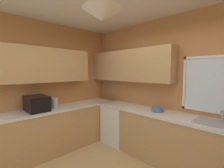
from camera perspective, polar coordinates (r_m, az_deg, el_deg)
The scene contains 8 objects.
room_shell at distance 2.43m, azimuth -0.43°, elevation 8.09°, with size 4.20×3.63×2.79m.
counter_run_left at distance 3.54m, azimuth -22.91°, elevation -15.79°, with size 0.65×3.24×0.91m.
counter_run_back at distance 3.12m, azimuth 21.13°, elevation -18.56°, with size 3.29×0.65×0.91m.
dishwasher at distance 3.78m, azimuth 2.34°, elevation -14.46°, with size 0.60×0.60×0.87m, color white.
microwave at distance 3.32m, azimuth -25.99°, elevation -6.46°, with size 0.48×0.36×0.29m, color black.
kettle at distance 3.43m, azimuth -20.35°, elevation -6.56°, with size 0.13×0.13×0.22m, color #B7B7BC.
sink_assembly at distance 2.78m, azimuth 34.92°, elevation -11.83°, with size 0.65×0.40×0.19m.
bowl at distance 3.09m, azimuth 16.41°, elevation -8.89°, with size 0.21×0.21×0.09m, color #4C7099.
Camera 1 is at (1.37, -1.18, 1.68)m, focal length 24.83 mm.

